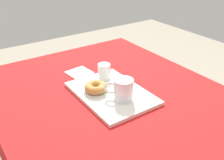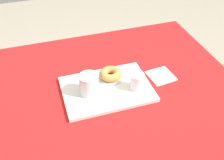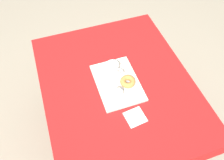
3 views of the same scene
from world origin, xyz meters
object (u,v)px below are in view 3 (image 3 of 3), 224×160
at_px(dining_table, 117,91).
at_px(tea_mug_left, 113,69).
at_px(donut_plate_left, 128,83).
at_px(water_glass_near, 118,96).
at_px(paper_napkin, 135,117).
at_px(sugar_donut_left, 128,82).
at_px(serving_tray, 117,83).

height_order(dining_table, tea_mug_left, tea_mug_left).
bearing_deg(donut_plate_left, tea_mug_left, 29.24).
relative_size(water_glass_near, paper_napkin, 0.67).
xyz_separation_m(tea_mug_left, sugar_donut_left, (-0.12, -0.07, -0.02)).
bearing_deg(tea_mug_left, dining_table, -175.50).
distance_m(water_glass_near, sugar_donut_left, 0.14).
bearing_deg(serving_tray, sugar_donut_left, -117.14).
bearing_deg(water_glass_near, tea_mug_left, -10.18).
bearing_deg(serving_tray, donut_plate_left, -117.14).
distance_m(dining_table, water_glass_near, 0.20).
distance_m(serving_tray, sugar_donut_left, 0.08).
relative_size(dining_table, serving_tray, 3.12).
bearing_deg(paper_napkin, tea_mug_left, 3.69).
distance_m(sugar_donut_left, paper_napkin, 0.26).
bearing_deg(water_glass_near, paper_napkin, -158.30).
xyz_separation_m(dining_table, paper_napkin, (-0.29, -0.02, 0.10)).
distance_m(serving_tray, paper_napkin, 0.29).
distance_m(serving_tray, water_glass_near, 0.14).
height_order(dining_table, paper_napkin, paper_napkin).
relative_size(dining_table, sugar_donut_left, 11.97).
height_order(donut_plate_left, sugar_donut_left, sugar_donut_left).
relative_size(serving_tray, sugar_donut_left, 3.84).
bearing_deg(water_glass_near, serving_tray, -17.78).
height_order(water_glass_near, paper_napkin, water_glass_near).
height_order(dining_table, donut_plate_left, donut_plate_left).
distance_m(dining_table, sugar_donut_left, 0.16).
bearing_deg(water_glass_near, donut_plate_left, -48.89).
bearing_deg(donut_plate_left, sugar_donut_left, -90.00).
bearing_deg(tea_mug_left, paper_napkin, -176.31).
xyz_separation_m(donut_plate_left, sugar_donut_left, (0.00, -0.00, 0.02)).
distance_m(tea_mug_left, donut_plate_left, 0.15).
xyz_separation_m(serving_tray, water_glass_near, (-0.13, 0.04, 0.04)).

